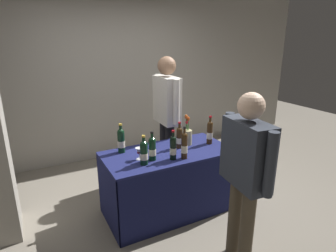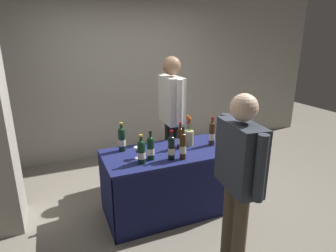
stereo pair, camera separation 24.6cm
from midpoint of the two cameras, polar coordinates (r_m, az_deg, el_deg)
The scene contains 14 objects.
ground_plane at distance 3.52m, azimuth 2.09°, elevation -16.54°, with size 12.00×12.00×0.00m, color gray.
back_partition at distance 4.78m, azimuth -7.83°, elevation 11.70°, with size 7.71×0.12×2.99m, color #9E998E.
tasting_table at distance 3.26m, azimuth 2.19°, elevation -9.02°, with size 1.43×0.72×0.75m.
featured_wine_bottle at distance 3.22m, azimuth 4.67°, elevation -2.35°, with size 0.07×0.07×0.31m.
display_bottle_0 at distance 3.16m, azimuth -7.12°, elevation -2.62°, with size 0.08×0.08×0.33m.
display_bottle_1 at distance 2.83m, azimuth -2.92°, elevation -5.19°, with size 0.08×0.08×0.31m.
display_bottle_2 at distance 3.36m, azimuth 10.94°, elevation -1.46°, with size 0.07×0.07×0.34m.
display_bottle_3 at distance 2.92m, azimuth -1.14°, elevation -4.45°, with size 0.08×0.08×0.31m.
display_bottle_4 at distance 2.92m, azimuth 3.11°, elevation -4.38°, with size 0.07×0.07×0.32m.
display_bottle_5 at distance 2.93m, azimuth 5.43°, elevation -4.03°, with size 0.07×0.07×0.35m.
wine_glass_near_vendor at distance 2.96m, azimuth -3.76°, elevation -4.94°, with size 0.08×0.08×0.13m.
flower_vase at distance 3.32m, azimuth 6.40°, elevation -2.05°, with size 0.10×0.10×0.38m.
vendor_presenter at distance 3.77m, azimuth 2.58°, elevation 3.54°, with size 0.24×0.64×1.74m.
taster_foreground_right at distance 2.41m, azimuth 17.01°, elevation -8.45°, with size 0.26×0.64×1.57m.
Camera 2 is at (-1.13, -2.69, 1.97)m, focal length 30.18 mm.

